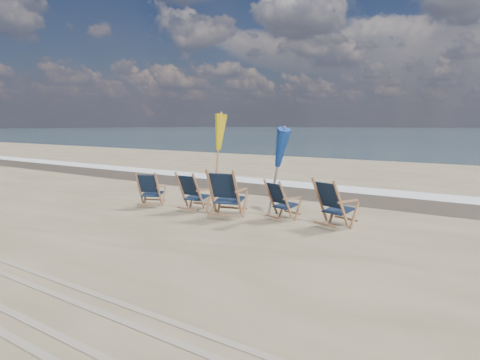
{
  "coord_description": "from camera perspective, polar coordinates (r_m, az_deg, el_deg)",
  "views": [
    {
      "loc": [
        5.88,
        -5.47,
        2.07
      ],
      "look_at": [
        0.0,
        2.2,
        0.9
      ],
      "focal_mm": 35.0,
      "sensor_mm": 36.0,
      "label": 1
    }
  ],
  "objects": [
    {
      "name": "beach_chair_1",
      "position": [
        10.83,
        -5.07,
        -1.6
      ],
      "size": [
        0.63,
        0.7,
        0.95
      ],
      "primitive_type": null,
      "rotation": [
        0.0,
        0.0,
        3.17
      ],
      "color": "#111C32",
      "rests_on": "ground"
    },
    {
      "name": "beach_chair_4",
      "position": [
        9.2,
        12.17,
        -3.05
      ],
      "size": [
        0.83,
        0.88,
        1.01
      ],
      "primitive_type": null,
      "rotation": [
        0.0,
        0.0,
        2.84
      ],
      "color": "#111C32",
      "rests_on": "ground"
    },
    {
      "name": "umbrella_yellow",
      "position": [
        11.07,
        -2.84,
        5.33
      ],
      "size": [
        0.3,
        0.3,
        2.3
      ],
      "color": "#9C6946",
      "rests_on": "ground"
    },
    {
      "name": "beach_chair_2",
      "position": [
        10.02,
        -0.35,
        -1.81
      ],
      "size": [
        0.89,
        0.95,
        1.11
      ],
      "primitive_type": null,
      "rotation": [
        0.0,
        0.0,
        3.4
      ],
      "color": "#111C32",
      "rests_on": "ground"
    },
    {
      "name": "umbrella_blue",
      "position": [
        10.17,
        4.36,
        3.92
      ],
      "size": [
        0.3,
        0.3,
        2.06
      ],
      "color": "#A5A5AD",
      "rests_on": "ground"
    },
    {
      "name": "beach_chair_0",
      "position": [
        11.66,
        -9.95,
        -1.19
      ],
      "size": [
        0.79,
        0.83,
        0.9
      ],
      "primitive_type": null,
      "rotation": [
        0.0,
        0.0,
        3.57
      ],
      "color": "#111C32",
      "rests_on": "ground"
    },
    {
      "name": "beach_chair_3",
      "position": [
        9.86,
        5.58,
        -2.64
      ],
      "size": [
        0.73,
        0.77,
        0.88
      ],
      "primitive_type": null,
      "rotation": [
        0.0,
        0.0,
        2.85
      ],
      "color": "#111C32",
      "rests_on": "ground"
    },
    {
      "name": "surf_foam",
      "position": [
        15.11,
        14.22,
        -1.18
      ],
      "size": [
        200.0,
        1.4,
        0.01
      ],
      "primitive_type": "cube",
      "color": "silver",
      "rests_on": "ground"
    },
    {
      "name": "wet_sand_strip",
      "position": [
        13.76,
        11.74,
        -1.89
      ],
      "size": [
        200.0,
        2.6,
        0.0
      ],
      "primitive_type": "cube",
      "color": "#42362A",
      "rests_on": "ground"
    }
  ]
}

